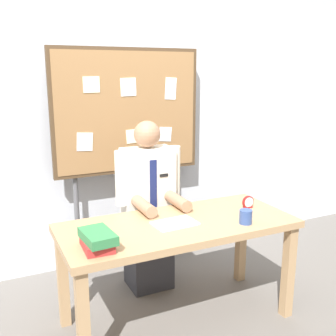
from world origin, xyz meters
name	(u,v)px	position (x,y,z in m)	size (l,w,h in m)	color
ground_plane	(177,319)	(0.00, 0.00, 0.00)	(12.00, 12.00, 0.00)	slate
back_wall	(120,118)	(0.00, 1.18, 1.35)	(6.40, 0.08, 2.70)	silver
desk	(178,236)	(0.00, 0.00, 0.66)	(1.62, 0.71, 0.75)	tan
person	(149,213)	(0.00, 0.53, 0.65)	(0.55, 0.56, 1.40)	#2D2D33
bulletin_board	(128,115)	(0.00, 0.97, 1.40)	(1.32, 0.09, 1.96)	#4C3823
book_stack	(97,240)	(-0.62, -0.18, 0.81)	(0.18, 0.27, 0.11)	#B22D2D
open_notebook	(175,223)	(-0.03, -0.02, 0.76)	(0.29, 0.19, 0.01)	silver
desk_clock	(248,203)	(0.62, 0.04, 0.79)	(0.09, 0.04, 0.09)	maroon
coffee_mug	(246,217)	(0.41, -0.21, 0.80)	(0.09, 0.09, 0.10)	#334C8C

